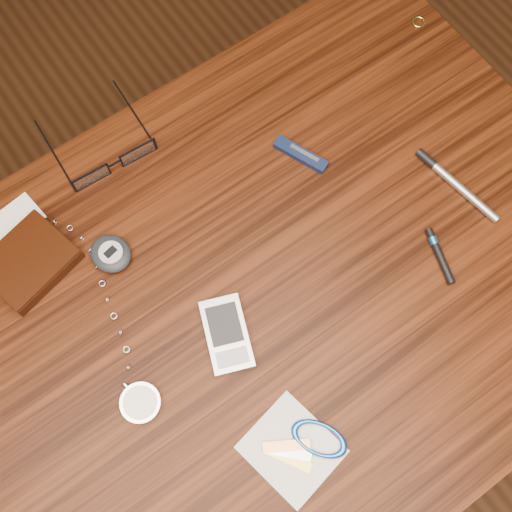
# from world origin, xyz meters

# --- Properties ---
(ground) EXTENTS (3.80, 3.80, 0.00)m
(ground) POSITION_xyz_m (0.00, 0.00, 0.00)
(ground) COLOR #472814
(ground) RESTS_ON ground
(desk) EXTENTS (1.00, 0.70, 0.75)m
(desk) POSITION_xyz_m (0.00, 0.00, 0.65)
(desk) COLOR #3B1809
(desk) RESTS_ON ground
(wallet_and_card) EXTENTS (0.13, 0.16, 0.02)m
(wallet_and_card) POSITION_xyz_m (-0.22, 0.22, 0.76)
(wallet_and_card) COLOR black
(wallet_and_card) RESTS_ON desk
(eyeglasses) EXTENTS (0.14, 0.14, 0.03)m
(eyeglasses) POSITION_xyz_m (-0.05, 0.28, 0.76)
(eyeglasses) COLOR black
(eyeglasses) RESTS_ON desk
(gold_ring) EXTENTS (0.02, 0.02, 0.00)m
(gold_ring) POSITION_xyz_m (0.46, 0.22, 0.75)
(gold_ring) COLOR #DAC45C
(gold_ring) RESTS_ON desk
(pocket_watch) EXTENTS (0.08, 0.30, 0.02)m
(pocket_watch) POSITION_xyz_m (-0.19, -0.02, 0.76)
(pocket_watch) COLOR silver
(pocket_watch) RESTS_ON desk
(pda_phone) EXTENTS (0.08, 0.11, 0.01)m
(pda_phone) POSITION_xyz_m (-0.06, -0.02, 0.76)
(pda_phone) COLOR #B4B5B9
(pda_phone) RESTS_ON desk
(pedometer) EXTENTS (0.06, 0.07, 0.02)m
(pedometer) POSITION_xyz_m (-0.12, 0.16, 0.76)
(pedometer) COLOR black
(pedometer) RESTS_ON desk
(notepad_keys) EXTENTS (0.13, 0.12, 0.01)m
(notepad_keys) POSITION_xyz_m (-0.05, -0.18, 0.75)
(notepad_keys) COLOR silver
(notepad_keys) RESTS_ON desk
(pocket_knife) EXTENTS (0.05, 0.08, 0.01)m
(pocket_knife) POSITION_xyz_m (0.18, 0.14, 0.76)
(pocket_knife) COLOR #0D1D3B
(pocket_knife) RESTS_ON desk
(silver_pen) EXTENTS (0.03, 0.14, 0.01)m
(silver_pen) POSITION_xyz_m (0.32, -0.01, 0.76)
(silver_pen) COLOR #A8A9AC
(silver_pen) RESTS_ON desk
(black_blue_pen) EXTENTS (0.03, 0.08, 0.01)m
(black_blue_pen) POSITION_xyz_m (0.24, -0.09, 0.76)
(black_blue_pen) COLOR black
(black_blue_pen) RESTS_ON desk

